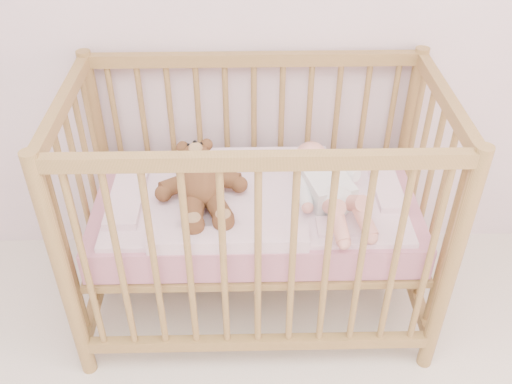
{
  "coord_description": "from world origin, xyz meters",
  "views": [
    {
      "loc": [
        0.04,
        -0.11,
        1.88
      ],
      "look_at": [
        0.07,
        1.55,
        0.62
      ],
      "focal_mm": 40.0,
      "sensor_mm": 36.0,
      "label": 1
    }
  ],
  "objects": [
    {
      "name": "crib",
      "position": [
        0.07,
        1.6,
        0.5
      ],
      "size": [
        1.36,
        0.76,
        1.0
      ],
      "primitive_type": null,
      "color": "#A57E46",
      "rests_on": "floor"
    },
    {
      "name": "mattress",
      "position": [
        0.07,
        1.6,
        0.49
      ],
      "size": [
        1.22,
        0.62,
        0.13
      ],
      "primitive_type": "cube",
      "color": "#C97D98",
      "rests_on": "crib"
    },
    {
      "name": "blanket",
      "position": [
        0.07,
        1.6,
        0.56
      ],
      "size": [
        1.1,
        0.58,
        0.06
      ],
      "primitive_type": null,
      "color": "#F0A5BF",
      "rests_on": "mattress"
    },
    {
      "name": "baby",
      "position": [
        0.34,
        1.58,
        0.64
      ],
      "size": [
        0.42,
        0.64,
        0.14
      ],
      "primitive_type": null,
      "rotation": [
        0.0,
        0.0,
        0.25
      ],
      "color": "white",
      "rests_on": "blanket"
    },
    {
      "name": "teddy_bear",
      "position": [
        -0.13,
        1.58,
        0.65
      ],
      "size": [
        0.44,
        0.56,
        0.14
      ],
      "primitive_type": null,
      "rotation": [
        0.0,
        0.0,
        0.17
      ],
      "color": "brown",
      "rests_on": "blanket"
    }
  ]
}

